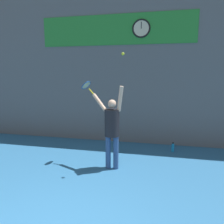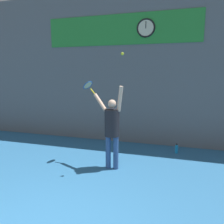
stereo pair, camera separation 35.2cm
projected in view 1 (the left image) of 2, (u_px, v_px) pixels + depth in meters
name	position (u px, v px, depth m)	size (l,w,h in m)	color
back_wall	(116.00, 69.00, 7.31)	(18.00, 0.10, 5.00)	slate
sponsor_banner	(116.00, 30.00, 7.04)	(5.05, 0.02, 0.96)	#288C38
scoreboard_clock	(141.00, 28.00, 6.84)	(0.58, 0.05, 0.58)	beige
tennis_player	(112.00, 126.00, 5.33)	(0.90, 0.55, 2.07)	#2D4C7F
tennis_racket	(87.00, 86.00, 5.70)	(0.40, 0.34, 0.36)	yellow
tennis_ball	(123.00, 54.00, 4.85)	(0.07, 0.07, 0.07)	#CCDB2D
water_bottle	(173.00, 147.00, 6.65)	(0.08, 0.08, 0.29)	#198CCC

